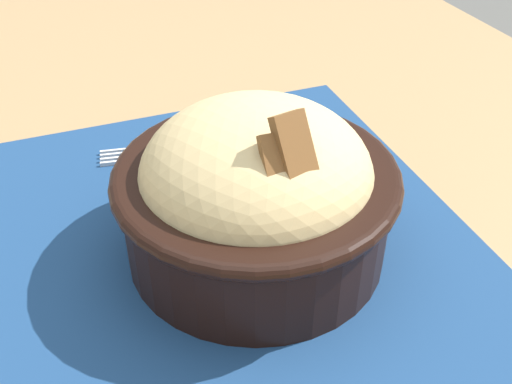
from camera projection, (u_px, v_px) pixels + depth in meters
The scene contains 4 objects.
table at pixel (243, 324), 0.47m from camera, with size 1.33×0.89×0.70m.
placemat at pixel (226, 244), 0.45m from camera, with size 0.40×0.34×0.00m, color navy.
bowl at pixel (256, 191), 0.41m from camera, with size 0.19×0.19×0.13m.
fork at pixel (165, 152), 0.54m from camera, with size 0.04×0.12×0.00m.
Camera 1 is at (-0.29, 0.11, 1.00)m, focal length 43.35 mm.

